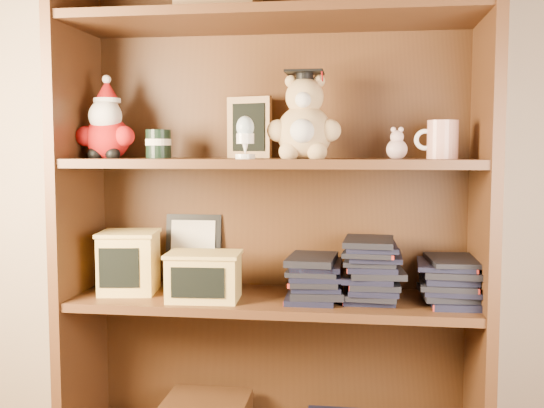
{
  "coord_description": "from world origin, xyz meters",
  "views": [
    {
      "loc": [
        0.17,
        -0.49,
        0.98
      ],
      "look_at": [
        -0.08,
        1.3,
        0.82
      ],
      "focal_mm": 42.0,
      "sensor_mm": 36.0,
      "label": 1
    }
  ],
  "objects": [
    {
      "name": "bookcase",
      "position": [
        -0.09,
        1.36,
        0.78
      ],
      "size": [
        1.2,
        0.35,
        1.6
      ],
      "color": "#4E2C16",
      "rests_on": "ground"
    },
    {
      "name": "shelf_lower",
      "position": [
        -0.08,
        1.3,
        0.54
      ],
      "size": [
        1.14,
        0.33,
        0.02
      ],
      "color": "#4E2C16",
      "rests_on": "ground"
    },
    {
      "name": "shelf_upper",
      "position": [
        -0.08,
        1.3,
        0.94
      ],
      "size": [
        1.14,
        0.33,
        0.02
      ],
      "color": "#4E2C16",
      "rests_on": "ground"
    },
    {
      "name": "santa_plush",
      "position": [
        -0.57,
        1.3,
        1.04
      ],
      "size": [
        0.18,
        0.13,
        0.25
      ],
      "color": "#A50F0F",
      "rests_on": "shelf_upper"
    },
    {
      "name": "teachers_tin",
      "position": [
        -0.42,
        1.3,
        0.99
      ],
      "size": [
        0.07,
        0.07,
        0.08
      ],
      "color": "black",
      "rests_on": "shelf_upper"
    },
    {
      "name": "chalkboard_plaque",
      "position": [
        -0.17,
        1.42,
        1.04
      ],
      "size": [
        0.14,
        0.1,
        0.18
      ],
      "color": "#9E7547",
      "rests_on": "shelf_upper"
    },
    {
      "name": "egg_cup",
      "position": [
        -0.15,
        1.23,
        1.01
      ],
      "size": [
        0.06,
        0.06,
        0.12
      ],
      "color": "white",
      "rests_on": "shelf_upper"
    },
    {
      "name": "grad_teddy_bear",
      "position": [
        0.01,
        1.3,
        1.05
      ],
      "size": [
        0.21,
        0.18,
        0.25
      ],
      "color": "tan",
      "rests_on": "shelf_upper"
    },
    {
      "name": "pink_figurine",
      "position": [
        0.26,
        1.31,
        0.98
      ],
      "size": [
        0.06,
        0.06,
        0.09
      ],
      "color": "#CDA69F",
      "rests_on": "shelf_upper"
    },
    {
      "name": "teacher_mug",
      "position": [
        0.38,
        1.31,
        1.0
      ],
      "size": [
        0.12,
        0.08,
        0.11
      ],
      "color": "silver",
      "rests_on": "shelf_upper"
    },
    {
      "name": "certificate_frame",
      "position": [
        -0.36,
        1.44,
        0.66
      ],
      "size": [
        0.18,
        0.05,
        0.22
      ],
      "color": "black",
      "rests_on": "shelf_lower"
    },
    {
      "name": "treats_box",
      "position": [
        -0.52,
        1.3,
        0.64
      ],
      "size": [
        0.19,
        0.19,
        0.18
      ],
      "color": "#D9B559",
      "rests_on": "shelf_lower"
    },
    {
      "name": "pencils_box",
      "position": [
        -0.27,
        1.24,
        0.62
      ],
      "size": [
        0.21,
        0.16,
        0.14
      ],
      "color": "#D9B559",
      "rests_on": "shelf_lower"
    },
    {
      "name": "book_stack_left",
      "position": [
        0.04,
        1.3,
        0.61
      ],
      "size": [
        0.14,
        0.2,
        0.13
      ],
      "color": "black",
      "rests_on": "shelf_lower"
    },
    {
      "name": "book_stack_mid",
      "position": [
        0.2,
        1.3,
        0.65
      ],
      "size": [
        0.14,
        0.2,
        0.19
      ],
      "color": "black",
      "rests_on": "shelf_lower"
    },
    {
      "name": "book_stack_right",
      "position": [
        0.41,
        1.3,
        0.61
      ],
      "size": [
        0.14,
        0.2,
        0.13
      ],
      "color": "black",
      "rests_on": "shelf_lower"
    }
  ]
}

